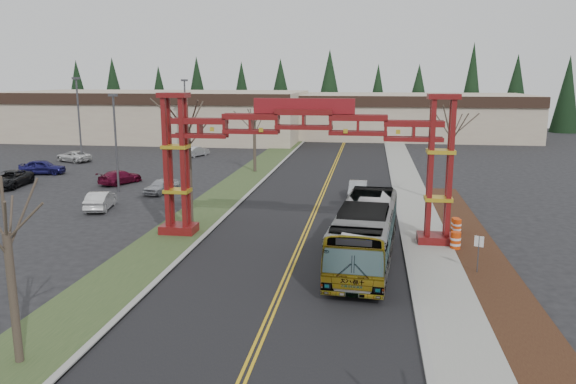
% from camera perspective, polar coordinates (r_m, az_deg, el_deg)
% --- Properties ---
extents(road, '(12.00, 110.00, 0.02)m').
position_cam_1_polar(road, '(41.59, 2.71, -2.05)').
color(road, black).
rests_on(road, ground).
extents(lane_line_left, '(0.12, 100.00, 0.01)m').
position_cam_1_polar(lane_line_left, '(41.60, 2.55, -2.03)').
color(lane_line_left, gold).
rests_on(lane_line_left, road).
extents(lane_line_right, '(0.12, 100.00, 0.01)m').
position_cam_1_polar(lane_line_right, '(41.57, 2.88, -2.04)').
color(lane_line_right, gold).
rests_on(lane_line_right, road).
extents(curb_right, '(0.30, 110.00, 0.15)m').
position_cam_1_polar(curb_right, '(41.44, 11.21, -2.22)').
color(curb_right, '#999894').
rests_on(curb_right, ground).
extents(sidewalk_right, '(2.60, 110.00, 0.14)m').
position_cam_1_polar(sidewalk_right, '(41.54, 13.21, -2.28)').
color(sidewalk_right, gray).
rests_on(sidewalk_right, ground).
extents(landscape_strip, '(2.60, 50.00, 0.12)m').
position_cam_1_polar(landscape_strip, '(27.76, 21.13, -9.84)').
color(landscape_strip, black).
rests_on(landscape_strip, ground).
extents(grass_median, '(4.00, 110.00, 0.08)m').
position_cam_1_polar(grass_median, '(43.08, -7.94, -1.63)').
color(grass_median, '#314723').
rests_on(grass_median, ground).
extents(curb_left, '(0.30, 110.00, 0.15)m').
position_cam_1_polar(curb_left, '(42.60, -5.55, -1.67)').
color(curb_left, '#999894').
rests_on(curb_left, ground).
extents(gateway_arch, '(18.20, 1.60, 8.90)m').
position_cam_1_polar(gateway_arch, '(33.67, 1.61, 5.04)').
color(gateway_arch, '#5E110C').
rests_on(gateway_arch, ground).
extents(retail_building_west, '(46.00, 22.30, 7.50)m').
position_cam_1_polar(retail_building_west, '(93.75, -12.96, 7.64)').
color(retail_building_west, tan).
rests_on(retail_building_west, ground).
extents(retail_building_east, '(38.00, 20.30, 7.00)m').
position_cam_1_polar(retail_building_east, '(95.57, 12.13, 7.60)').
color(retail_building_east, tan).
rests_on(retail_building_east, ground).
extents(conifer_treeline, '(116.10, 5.60, 13.00)m').
position_cam_1_polar(conifer_treeline, '(107.33, 6.52, 9.79)').
color(conifer_treeline, black).
rests_on(conifer_treeline, ground).
extents(transit_bus, '(3.75, 12.10, 3.32)m').
position_cam_1_polar(transit_bus, '(30.34, 7.86, -4.14)').
color(transit_bus, '#B2B5BB').
rests_on(transit_bus, ground).
extents(silver_sedan, '(1.53, 4.17, 1.36)m').
position_cam_1_polar(silver_sedan, '(46.70, 7.11, 0.24)').
color(silver_sedan, '#A5A8AD').
rests_on(silver_sedan, ground).
extents(parked_car_near_a, '(2.46, 4.06, 1.29)m').
position_cam_1_polar(parked_car_near_a, '(49.37, -12.73, 0.62)').
color(parked_car_near_a, '#ADAFB5').
rests_on(parked_car_near_a, ground).
extents(parked_car_near_b, '(2.30, 4.45, 1.40)m').
position_cam_1_polar(parked_car_near_b, '(44.58, -18.50, -0.81)').
color(parked_car_near_b, silver).
rests_on(parked_car_near_b, ground).
extents(parked_car_near_c, '(3.11, 5.56, 1.47)m').
position_cam_1_polar(parked_car_near_c, '(56.72, -26.43, 1.18)').
color(parked_car_near_c, black).
rests_on(parked_car_near_c, ground).
extents(parked_car_mid_a, '(3.35, 4.79, 1.29)m').
position_cam_1_polar(parked_car_mid_a, '(54.69, -16.68, 1.47)').
color(parked_car_mid_a, maroon).
rests_on(parked_car_mid_a, ground).
extents(parked_car_mid_b, '(4.73, 2.64, 1.52)m').
position_cam_1_polar(parked_car_mid_b, '(62.76, -23.68, 2.34)').
color(parked_car_mid_b, navy).
rests_on(parked_car_mid_b, ground).
extents(parked_car_far_a, '(2.65, 4.15, 1.29)m').
position_cam_1_polar(parked_car_far_a, '(71.45, -9.34, 4.10)').
color(parked_car_far_a, '#B6B8BF').
rests_on(parked_car_far_a, ground).
extents(parked_car_far_b, '(5.06, 3.80, 1.28)m').
position_cam_1_polar(parked_car_far_b, '(70.73, -20.96, 3.40)').
color(parked_car_far_b, silver).
rests_on(parked_car_far_b, ground).
extents(bare_tree_median_near, '(2.92, 2.92, 6.67)m').
position_cam_1_polar(bare_tree_median_near, '(21.01, -26.70, -3.80)').
color(bare_tree_median_near, '#382D26').
rests_on(bare_tree_median_near, ground).
extents(bare_tree_median_mid, '(3.37, 3.37, 8.63)m').
position_cam_1_polar(bare_tree_median_mid, '(37.80, -10.13, 6.17)').
color(bare_tree_median_mid, '#382D26').
rests_on(bare_tree_median_mid, ground).
extents(bare_tree_median_far, '(3.19, 3.19, 7.24)m').
position_cam_1_polar(bare_tree_median_far, '(58.49, -3.44, 6.98)').
color(bare_tree_median_far, '#382D26').
rests_on(bare_tree_median_far, ground).
extents(bare_tree_right_far, '(3.16, 3.16, 8.02)m').
position_cam_1_polar(bare_tree_right_far, '(44.78, 16.23, 6.12)').
color(bare_tree_right_far, '#382D26').
rests_on(bare_tree_right_far, ground).
extents(light_pole_near, '(0.73, 0.37, 8.43)m').
position_cam_1_polar(light_pole_near, '(50.47, -17.12, 5.48)').
color(light_pole_near, '#3F3F44').
rests_on(light_pole_near, ground).
extents(light_pole_mid, '(0.85, 0.42, 9.78)m').
position_cam_1_polar(light_pole_mid, '(69.67, -20.50, 7.48)').
color(light_pole_mid, '#3F3F44').
rests_on(light_pole_mid, ground).
extents(light_pole_far, '(0.82, 0.41, 9.49)m').
position_cam_1_polar(light_pole_far, '(75.74, -10.38, 8.17)').
color(light_pole_far, '#3F3F44').
rests_on(light_pole_far, ground).
extents(street_sign, '(0.44, 0.20, 2.02)m').
position_cam_1_polar(street_sign, '(29.92, 18.81, -5.31)').
color(street_sign, '#3F3F44').
rests_on(street_sign, ground).
extents(barrel_south, '(0.59, 0.59, 1.10)m').
position_cam_1_polar(barrel_south, '(33.81, 16.65, -4.83)').
color(barrel_south, '#DC3F0C').
rests_on(barrel_south, ground).
extents(barrel_mid, '(0.53, 0.53, 0.99)m').
position_cam_1_polar(barrel_mid, '(37.25, 16.79, -3.41)').
color(barrel_mid, '#DC3F0C').
rests_on(barrel_mid, ground).
extents(barrel_north, '(0.52, 0.52, 0.97)m').
position_cam_1_polar(barrel_north, '(37.66, 16.62, -3.26)').
color(barrel_north, '#DC3F0C').
rests_on(barrel_north, ground).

